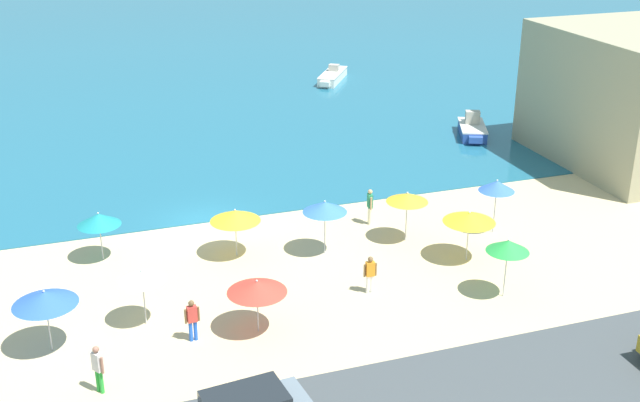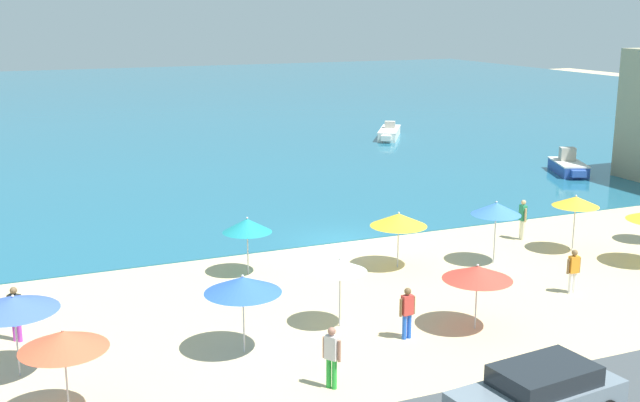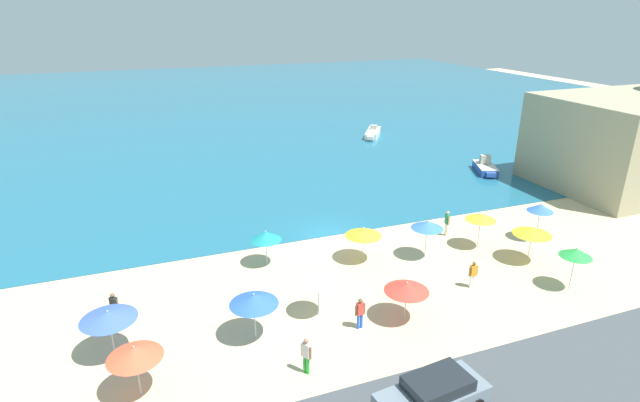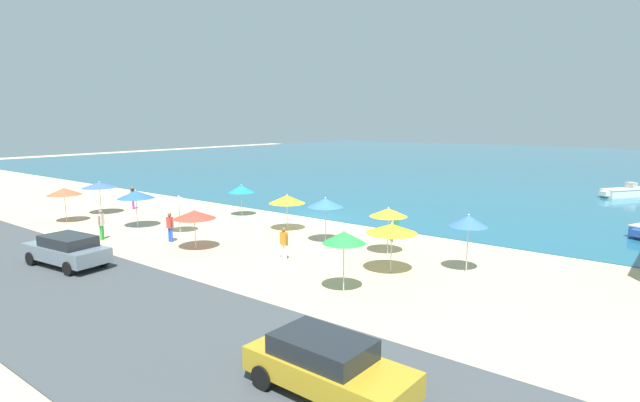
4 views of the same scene
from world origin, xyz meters
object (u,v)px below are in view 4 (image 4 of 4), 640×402
(beach_umbrella_6, at_px, (194,215))
(parked_car_0, at_px, (327,365))
(beach_umbrella_10, at_px, (241,189))
(parked_car_2, at_px, (67,250))
(beach_umbrella_0, at_px, (388,212))
(beach_umbrella_4, at_px, (64,191))
(beach_umbrella_3, at_px, (344,237))
(beach_umbrella_11, at_px, (392,228))
(beach_umbrella_1, at_px, (179,200))
(skiff_nearshore, at_px, (626,192))
(beach_umbrella_5, at_px, (99,185))
(bather_1, at_px, (101,223))
(bather_3, at_px, (170,226))
(bather_4, at_px, (396,225))
(bather_2, at_px, (284,242))
(beach_umbrella_8, at_px, (136,195))
(bather_0, at_px, (133,196))
(beach_umbrella_2, at_px, (325,203))
(beach_umbrella_9, at_px, (287,199))

(beach_umbrella_6, height_order, parked_car_0, beach_umbrella_6)
(beach_umbrella_10, height_order, parked_car_2, beach_umbrella_10)
(beach_umbrella_0, bearing_deg, beach_umbrella_4, -163.41)
(beach_umbrella_3, bearing_deg, beach_umbrella_10, 150.11)
(beach_umbrella_3, xyz_separation_m, beach_umbrella_11, (0.18, 3.44, -0.21))
(beach_umbrella_1, distance_m, skiff_nearshore, 38.70)
(beach_umbrella_3, height_order, parked_car_2, beach_umbrella_3)
(beach_umbrella_5, distance_m, beach_umbrella_11, 24.01)
(bather_1, bearing_deg, beach_umbrella_10, 84.68)
(beach_umbrella_1, bearing_deg, beach_umbrella_6, -25.91)
(beach_umbrella_0, xyz_separation_m, beach_umbrella_1, (-12.50, -3.59, -0.12))
(beach_umbrella_10, relative_size, bather_3, 1.37)
(beach_umbrella_11, bearing_deg, bather_1, -163.61)
(beach_umbrella_5, height_order, parked_car_2, beach_umbrella_5)
(beach_umbrella_6, bearing_deg, bather_4, 45.41)
(beach_umbrella_0, xyz_separation_m, parked_car_2, (-10.65, -11.27, -1.33))
(beach_umbrella_1, distance_m, beach_umbrella_11, 14.27)
(beach_umbrella_1, relative_size, beach_umbrella_4, 0.97)
(bather_2, bearing_deg, beach_umbrella_0, 49.63)
(beach_umbrella_8, distance_m, bather_3, 5.22)
(beach_umbrella_11, distance_m, bather_2, 5.52)
(beach_umbrella_1, xyz_separation_m, beach_umbrella_8, (-3.47, -0.72, 0.08))
(bather_2, bearing_deg, bather_3, -170.61)
(beach_umbrella_6, height_order, bather_0, beach_umbrella_6)
(beach_umbrella_1, xyz_separation_m, parked_car_0, (18.16, -9.02, -1.22))
(beach_umbrella_11, bearing_deg, bather_0, 175.40)
(beach_umbrella_4, xyz_separation_m, beach_umbrella_8, (5.28, 2.03, 0.04))
(bather_2, bearing_deg, bather_0, 169.91)
(beach_umbrella_3, height_order, beach_umbrella_10, beach_umbrella_3)
(beach_umbrella_3, bearing_deg, beach_umbrella_8, 174.06)
(beach_umbrella_1, relative_size, bather_1, 1.32)
(bather_4, bearing_deg, beach_umbrella_8, -156.30)
(bather_0, bearing_deg, beach_umbrella_0, 1.98)
(parked_car_0, bearing_deg, bather_1, 165.73)
(beach_umbrella_5, distance_m, beach_umbrella_6, 13.86)
(beach_umbrella_3, distance_m, bather_0, 24.37)
(beach_umbrella_10, xyz_separation_m, skiff_nearshore, (20.65, 27.19, -1.50))
(bather_3, bearing_deg, beach_umbrella_2, 37.24)
(bather_1, relative_size, parked_car_2, 0.38)
(beach_umbrella_9, xyz_separation_m, skiff_nearshore, (14.91, 28.73, -1.50))
(beach_umbrella_4, bearing_deg, skiff_nearshore, 51.88)
(beach_umbrella_2, bearing_deg, beach_umbrella_11, -24.81)
(beach_umbrella_0, relative_size, bather_0, 1.39)
(beach_umbrella_10, height_order, bather_0, beach_umbrella_10)
(beach_umbrella_9, height_order, bather_1, beach_umbrella_9)
(beach_umbrella_8, relative_size, beach_umbrella_10, 1.07)
(beach_umbrella_5, distance_m, skiff_nearshore, 44.24)
(beach_umbrella_3, bearing_deg, parked_car_0, -57.71)
(beach_umbrella_10, xyz_separation_m, bather_0, (-8.59, -3.34, -0.96))
(beach_umbrella_1, distance_m, beach_umbrella_9, 6.56)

